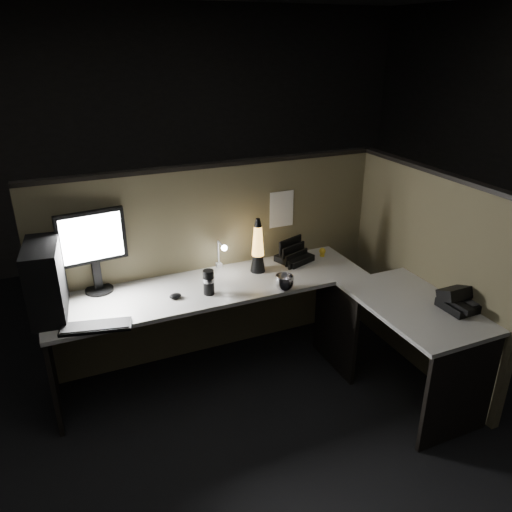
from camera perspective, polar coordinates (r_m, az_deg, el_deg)
name	(u,v)px	position (r m, az deg, el deg)	size (l,w,h in m)	color
floor	(265,414)	(3.56, 1.01, -17.58)	(6.00, 6.00, 0.00)	black
room_shell	(267,182)	(2.78, 1.25, 8.43)	(6.00, 6.00, 6.00)	silver
partition_back	(216,262)	(3.89, -4.60, -0.70)	(2.66, 0.06, 1.50)	brown
partition_right	(424,275)	(3.87, 18.66, -2.06)	(0.06, 1.66, 1.50)	brown
desk	(274,317)	(3.47, 2.05, -7.00)	(2.60, 1.60, 0.73)	beige
pc_tower	(46,280)	(3.37, -22.91, -2.59)	(0.20, 0.45, 0.47)	black
monitor	(93,244)	(3.53, -18.16, 1.33)	(0.45, 0.19, 0.58)	black
keyboard	(96,327)	(3.21, -17.84, -7.71)	(0.42, 0.14, 0.02)	black
mouse	(175,296)	(3.43, -9.20, -4.53)	(0.08, 0.06, 0.03)	black
clip_lamp	(221,254)	(3.75, -3.98, 0.26)	(0.04, 0.18, 0.23)	silver
organizer	(294,256)	(3.95, 4.34, 0.05)	(0.30, 0.29, 0.19)	black
lava_lamp	(258,250)	(3.71, 0.21, 0.72)	(0.11, 0.11, 0.42)	black
travel_mug	(209,282)	(3.43, -5.43, -3.01)	(0.08, 0.08, 0.18)	black
steel_mug	(284,282)	(3.49, 3.25, -3.04)	(0.14, 0.14, 0.11)	silver
figurine	(322,251)	(4.05, 7.60, 0.56)	(0.05, 0.05, 0.05)	gold
pinned_paper	(282,209)	(3.92, 2.94, 5.37)	(0.20, 0.00, 0.29)	white
desk_phone	(460,300)	(3.52, 22.29, -4.63)	(0.26, 0.27, 0.15)	black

